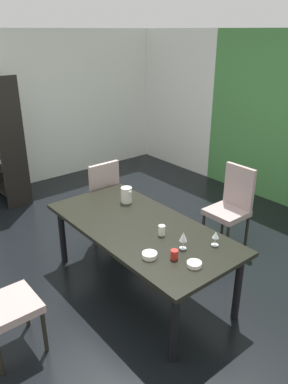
{
  "coord_description": "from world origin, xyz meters",
  "views": [
    {
      "loc": [
        3.23,
        -2.17,
        2.51
      ],
      "look_at": [
        0.27,
        0.24,
        0.85
      ],
      "focal_mm": 35.0,
      "sensor_mm": 36.0,
      "label": 1
    }
  ],
  "objects_px": {
    "wine_glass_north": "(216,236)",
    "serving_bowl_near_shelf": "(194,264)",
    "pitcher_front": "(127,195)",
    "serving_bowl_near_window": "(150,255)",
    "cup_left": "(174,254)",
    "dining_table": "(140,232)",
    "display_shelf": "(3,139)",
    "wine_glass_right": "(183,237)",
    "cup_south": "(162,230)",
    "chair_left_far": "(110,201)",
    "chair_head_far": "(232,203)"
  },
  "relations": [
    {
      "from": "wine_glass_north",
      "to": "serving_bowl_near_shelf",
      "type": "xyz_separation_m",
      "value": [
        0.11,
        -0.38,
        -0.08
      ]
    },
    {
      "from": "pitcher_front",
      "to": "serving_bowl_near_window",
      "type": "bearing_deg",
      "value": -26.94
    },
    {
      "from": "serving_bowl_near_shelf",
      "to": "cup_left",
      "type": "relative_size",
      "value": 1.52
    },
    {
      "from": "dining_table",
      "to": "display_shelf",
      "type": "distance_m",
      "value": 3.09
    },
    {
      "from": "wine_glass_north",
      "to": "wine_glass_right",
      "type": "relative_size",
      "value": 0.83
    },
    {
      "from": "serving_bowl_near_window",
      "to": "cup_south",
      "type": "xyz_separation_m",
      "value": [
        -0.22,
        0.33,
        0.03
      ]
    },
    {
      "from": "display_shelf",
      "to": "cup_left",
      "type": "relative_size",
      "value": 23.96
    },
    {
      "from": "display_shelf",
      "to": "serving_bowl_near_shelf",
      "type": "xyz_separation_m",
      "value": [
        3.89,
        0.11,
        -0.24
      ]
    },
    {
      "from": "display_shelf",
      "to": "cup_left",
      "type": "xyz_separation_m",
      "value": [
        3.7,
        0.06,
        -0.22
      ]
    },
    {
      "from": "chair_left_far",
      "to": "serving_bowl_near_window",
      "type": "relative_size",
      "value": 7.68
    },
    {
      "from": "wine_glass_right",
      "to": "cup_south",
      "type": "xyz_separation_m",
      "value": [
        -0.3,
        0.01,
        -0.07
      ]
    },
    {
      "from": "chair_left_far",
      "to": "cup_south",
      "type": "height_order",
      "value": "chair_left_far"
    },
    {
      "from": "serving_bowl_near_window",
      "to": "pitcher_front",
      "type": "xyz_separation_m",
      "value": [
        -1.01,
        0.51,
        0.07
      ]
    },
    {
      "from": "dining_table",
      "to": "chair_left_far",
      "type": "relative_size",
      "value": 2.05
    },
    {
      "from": "wine_glass_north",
      "to": "cup_south",
      "type": "xyz_separation_m",
      "value": [
        -0.44,
        -0.25,
        -0.05
      ]
    },
    {
      "from": "cup_south",
      "to": "chair_left_far",
      "type": "bearing_deg",
      "value": 167.62
    },
    {
      "from": "cup_left",
      "to": "pitcher_front",
      "type": "distance_m",
      "value": 1.22
    },
    {
      "from": "dining_table",
      "to": "chair_left_far",
      "type": "bearing_deg",
      "value": 162.04
    },
    {
      "from": "serving_bowl_near_shelf",
      "to": "cup_left",
      "type": "distance_m",
      "value": 0.19
    },
    {
      "from": "wine_glass_right",
      "to": "serving_bowl_near_window",
      "type": "distance_m",
      "value": 0.34
    },
    {
      "from": "wine_glass_right",
      "to": "cup_south",
      "type": "bearing_deg",
      "value": 177.51
    },
    {
      "from": "cup_south",
      "to": "display_shelf",
      "type": "bearing_deg",
      "value": -175.83
    },
    {
      "from": "display_shelf",
      "to": "serving_bowl_near_window",
      "type": "distance_m",
      "value": 3.57
    },
    {
      "from": "chair_left_far",
      "to": "wine_glass_right",
      "type": "relative_size",
      "value": 6.14
    },
    {
      "from": "wine_glass_north",
      "to": "wine_glass_right",
      "type": "distance_m",
      "value": 0.3
    },
    {
      "from": "display_shelf",
      "to": "pitcher_front",
      "type": "height_order",
      "value": "display_shelf"
    },
    {
      "from": "serving_bowl_near_shelf",
      "to": "cup_south",
      "type": "xyz_separation_m",
      "value": [
        -0.55,
        0.13,
        0.03
      ]
    },
    {
      "from": "chair_left_far",
      "to": "serving_bowl_near_shelf",
      "type": "relative_size",
      "value": 8.16
    },
    {
      "from": "wine_glass_north",
      "to": "serving_bowl_near_window",
      "type": "xyz_separation_m",
      "value": [
        -0.22,
        -0.58,
        -0.08
      ]
    },
    {
      "from": "wine_glass_right",
      "to": "cup_south",
      "type": "height_order",
      "value": "wine_glass_right"
    },
    {
      "from": "serving_bowl_near_window",
      "to": "cup_south",
      "type": "relative_size",
      "value": 1.33
    },
    {
      "from": "chair_head_far",
      "to": "serving_bowl_near_shelf",
      "type": "bearing_deg",
      "value": 117.94
    },
    {
      "from": "chair_head_far",
      "to": "dining_table",
      "type": "bearing_deg",
      "value": 89.61
    },
    {
      "from": "serving_bowl_near_shelf",
      "to": "serving_bowl_near_window",
      "type": "bearing_deg",
      "value": -148.87
    },
    {
      "from": "wine_glass_north",
      "to": "pitcher_front",
      "type": "height_order",
      "value": "pitcher_front"
    },
    {
      "from": "chair_head_far",
      "to": "display_shelf",
      "type": "distance_m",
      "value": 3.51
    },
    {
      "from": "dining_table",
      "to": "pitcher_front",
      "type": "xyz_separation_m",
      "value": [
        -0.53,
        0.23,
        0.16
      ]
    },
    {
      "from": "dining_table",
      "to": "serving_bowl_near_shelf",
      "type": "xyz_separation_m",
      "value": [
        0.82,
        -0.09,
        0.09
      ]
    },
    {
      "from": "display_shelf",
      "to": "wine_glass_right",
      "type": "bearing_deg",
      "value": 3.63
    },
    {
      "from": "chair_head_far",
      "to": "cup_south",
      "type": "relative_size",
      "value": 10.27
    },
    {
      "from": "dining_table",
      "to": "serving_bowl_near_window",
      "type": "relative_size",
      "value": 15.74
    },
    {
      "from": "serving_bowl_near_shelf",
      "to": "cup_left",
      "type": "xyz_separation_m",
      "value": [
        -0.18,
        -0.05,
        0.02
      ]
    },
    {
      "from": "chair_head_far",
      "to": "wine_glass_right",
      "type": "xyz_separation_m",
      "value": [
        0.56,
        -1.4,
        0.3
      ]
    },
    {
      "from": "chair_left_far",
      "to": "cup_left",
      "type": "xyz_separation_m",
      "value": [
        1.64,
        -0.46,
        0.22
      ]
    },
    {
      "from": "display_shelf",
      "to": "cup_south",
      "type": "bearing_deg",
      "value": 4.17
    },
    {
      "from": "wine_glass_right",
      "to": "display_shelf",
      "type": "bearing_deg",
      "value": -176.37
    },
    {
      "from": "chair_head_far",
      "to": "pitcher_front",
      "type": "relative_size",
      "value": 5.68
    },
    {
      "from": "cup_left",
      "to": "pitcher_front",
      "type": "height_order",
      "value": "pitcher_front"
    },
    {
      "from": "cup_south",
      "to": "wine_glass_right",
      "type": "bearing_deg",
      "value": -2.49
    },
    {
      "from": "display_shelf",
      "to": "cup_south",
      "type": "relative_size",
      "value": 19.76
    }
  ]
}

